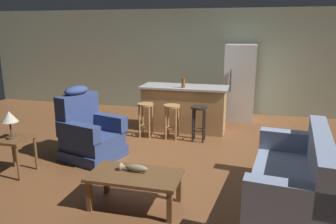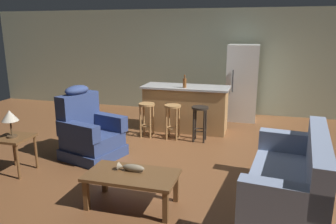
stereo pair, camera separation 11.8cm
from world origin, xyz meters
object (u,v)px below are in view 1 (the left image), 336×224
(recliner_near_lamp, at_px, (89,133))
(kitchen_island, at_px, (184,108))
(table_lamp, at_px, (9,118))
(end_table, at_px, (14,144))
(fish_figurine, at_px, (134,168))
(coffee_table, at_px, (135,178))
(bar_stool_middle, at_px, (172,115))
(refrigerator, at_px, (240,83))
(couch, at_px, (294,181))
(bar_stool_left, at_px, (146,114))
(bar_stool_right, at_px, (199,117))
(bottle_tall_green, at_px, (183,83))

(recliner_near_lamp, bearing_deg, kitchen_island, 73.35)
(recliner_near_lamp, height_order, table_lamp, recliner_near_lamp)
(end_table, bearing_deg, fish_figurine, -10.51)
(coffee_table, distance_m, fish_figurine, 0.13)
(bar_stool_middle, bearing_deg, fish_figurine, -86.92)
(coffee_table, relative_size, end_table, 1.96)
(refrigerator, bearing_deg, end_table, -127.70)
(bar_stool_middle, bearing_deg, table_lamp, -130.74)
(recliner_near_lamp, bearing_deg, refrigerator, 69.56)
(recliner_near_lamp, distance_m, end_table, 1.15)
(couch, bearing_deg, fish_figurine, 17.77)
(bar_stool_left, relative_size, refrigerator, 0.39)
(bar_stool_middle, distance_m, refrigerator, 2.23)
(refrigerator, bearing_deg, recliner_near_lamp, -126.74)
(kitchen_island, bearing_deg, table_lamp, -125.34)
(table_lamp, distance_m, bar_stool_left, 2.58)
(refrigerator, bearing_deg, bar_stool_left, -133.46)
(bar_stool_left, height_order, bar_stool_right, same)
(kitchen_island, distance_m, refrigerator, 1.67)
(couch, distance_m, bottle_tall_green, 3.28)
(bottle_tall_green, bearing_deg, end_table, -127.72)
(refrigerator, bearing_deg, coffee_table, -103.10)
(couch, relative_size, bar_stool_left, 2.92)
(table_lamp, bearing_deg, bar_stool_middle, 49.26)
(end_table, height_order, bar_stool_left, bar_stool_left)
(fish_figurine, bearing_deg, couch, 11.23)
(end_table, distance_m, kitchen_island, 3.41)
(end_table, distance_m, bar_stool_middle, 2.84)
(coffee_table, bearing_deg, table_lamp, 168.53)
(table_lamp, xyz_separation_m, refrigerator, (3.07, 4.00, 0.01))
(bar_stool_left, relative_size, bar_stool_right, 1.00)
(fish_figurine, xyz_separation_m, end_table, (-2.00, 0.37, -0.00))
(fish_figurine, bearing_deg, kitchen_island, 90.35)
(fish_figurine, height_order, couch, couch)
(bar_stool_middle, bearing_deg, couch, -46.63)
(kitchen_island, bearing_deg, fish_figurine, -89.65)
(fish_figurine, bearing_deg, bottle_tall_green, 90.10)
(couch, xyz_separation_m, kitchen_island, (-1.90, 2.77, 0.14))
(end_table, relative_size, table_lamp, 1.37)
(kitchen_island, xyz_separation_m, bar_stool_left, (-0.65, -0.63, -0.01))
(bar_stool_left, bearing_deg, fish_figurine, -75.06)
(end_table, distance_m, bottle_tall_green, 3.32)
(table_lamp, relative_size, bar_stool_left, 0.60)
(couch, xyz_separation_m, recliner_near_lamp, (-3.14, 0.87, 0.08))
(coffee_table, relative_size, bottle_tall_green, 4.18)
(bottle_tall_green, bearing_deg, bar_stool_right, -47.65)
(table_lamp, height_order, bar_stool_right, table_lamp)
(end_table, relative_size, bar_stool_middle, 0.82)
(bar_stool_left, bearing_deg, coffee_table, -74.69)
(recliner_near_lamp, xyz_separation_m, bar_stool_left, (0.58, 1.27, 0.05))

